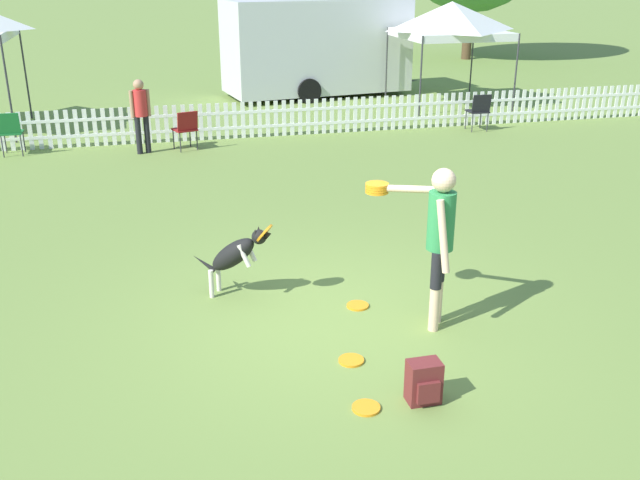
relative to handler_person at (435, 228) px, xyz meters
The scene contains 14 objects.
ground_plane 1.50m from the handler_person, 158.76° to the left, with size 240.00×240.00×0.00m, color olive.
handler_person is the anchor object (origin of this frame).
leaping_dog 2.32m from the handler_person, 148.56° to the left, with size 0.94×0.67×0.95m.
frisbee_near_handler 2.07m from the handler_person, 130.34° to the right, with size 0.25×0.25×0.02m.
frisbee_near_dog 1.40m from the handler_person, 136.66° to the left, with size 0.25×0.25×0.02m.
frisbee_midfield 1.61m from the handler_person, 152.54° to the right, with size 0.25×0.25×0.02m.
backpack_on_grass 1.74m from the handler_person, 114.36° to the right, with size 0.29×0.24×0.40m.
picket_fence 9.37m from the handler_person, 95.79° to the left, with size 27.52×0.04×0.80m.
folding_chair_blue_left 8.70m from the handler_person, 103.15° to the left, with size 0.56×0.57×0.83m.
folding_chair_center 9.91m from the handler_person, 61.38° to the left, with size 0.45×0.47×0.87m.
folding_chair_green_right 10.39m from the handler_person, 121.54° to the left, with size 0.43×0.45×0.89m.
canopy_tent_main 13.17m from the handler_person, 65.84° to the left, with size 2.68×2.68×2.72m.
spectator_standing 8.89m from the handler_person, 108.70° to the left, with size 0.40×0.27×1.50m.
equipment_trailer 14.44m from the handler_person, 81.11° to the left, with size 6.09×2.83×2.72m.
Camera 1 is at (-1.87, -6.73, 3.64)m, focal length 40.00 mm.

